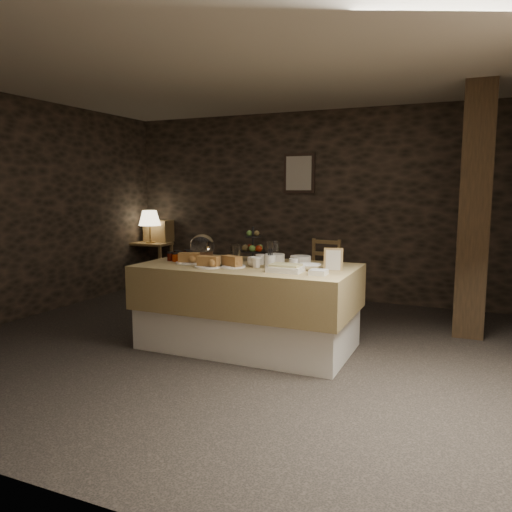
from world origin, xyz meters
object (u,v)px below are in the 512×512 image
at_px(table_lamp, 150,218).
at_px(chair, 322,277).
at_px(wine_rack, 159,231).
at_px(fruit_stand, 253,247).
at_px(console_table, 150,251).
at_px(buffet_table, 248,300).
at_px(timber_column, 475,212).

relative_size(table_lamp, chair, 0.73).
bearing_deg(chair, table_lamp, -178.60).
distance_m(wine_rack, chair, 2.88).
bearing_deg(fruit_stand, console_table, 144.76).
distance_m(console_table, table_lamp, 0.52).
distance_m(console_table, chair, 2.88).
height_order(wine_rack, chair, wine_rack).
relative_size(buffet_table, console_table, 2.92).
relative_size(wine_rack, timber_column, 0.16).
distance_m(buffet_table, table_lamp, 3.39).
height_order(buffet_table, timber_column, timber_column).
relative_size(console_table, fruit_stand, 2.04).
xyz_separation_m(timber_column, fruit_stand, (-2.05, -0.98, -0.35)).
xyz_separation_m(console_table, wine_rack, (0.05, 0.18, 0.30)).
height_order(console_table, table_lamp, table_lamp).
bearing_deg(table_lamp, timber_column, -9.88).
bearing_deg(buffet_table, table_lamp, 141.51).
relative_size(buffet_table, chair, 2.98).
relative_size(console_table, wine_rack, 1.67).
relative_size(table_lamp, wine_rack, 1.20).
relative_size(table_lamp, fruit_stand, 1.46).
bearing_deg(table_lamp, chair, -3.56).
bearing_deg(buffet_table, fruit_stand, 104.31).
bearing_deg(table_lamp, buffet_table, -38.49).
xyz_separation_m(table_lamp, timber_column, (4.58, -0.80, 0.22)).
distance_m(console_table, fruit_stand, 3.19).
height_order(table_lamp, timber_column, timber_column).
xyz_separation_m(buffet_table, fruit_stand, (-0.08, 0.30, 0.48)).
bearing_deg(table_lamp, fruit_stand, -35.02).
xyz_separation_m(console_table, fruit_stand, (2.59, -1.83, 0.37)).
bearing_deg(console_table, wine_rack, 74.48).
bearing_deg(timber_column, fruit_stand, -154.41).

